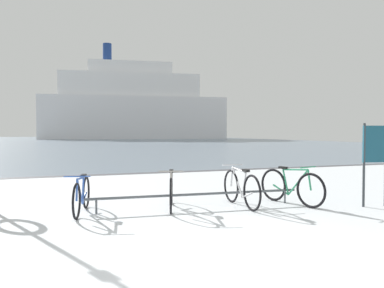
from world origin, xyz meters
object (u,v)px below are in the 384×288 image
bicycle_1 (171,190)px  bicycle_3 (291,187)px  bicycle_0 (82,195)px  info_sign (375,151)px  bicycle_2 (241,188)px  ferry_ship (133,107)px

bicycle_1 → bicycle_3: bicycle_3 is taller
bicycle_0 → info_sign: 5.90m
bicycle_1 → bicycle_2: bicycle_2 is taller
bicycle_1 → bicycle_3: (2.51, -0.44, 0.01)m
bicycle_1 → bicycle_3: size_ratio=0.96×
bicycle_2 → ferry_ship: bearing=80.5°
bicycle_0 → bicycle_1: size_ratio=0.98×
bicycle_2 → bicycle_3: size_ratio=1.01×
bicycle_3 → bicycle_1: bearing=170.1°
bicycle_1 → info_sign: info_sign is taller
info_sign → bicycle_1: bearing=163.2°
bicycle_2 → bicycle_3: 1.12m
bicycle_3 → ferry_ship: bearing=81.3°
bicycle_3 → bicycle_0: bearing=172.4°
info_sign → ferry_ship: (9.95, 75.46, 5.67)m
bicycle_2 → ferry_ship: ferry_ship is taller
bicycle_0 → bicycle_3: bearing=-7.6°
bicycle_0 → info_sign: bearing=-13.1°
bicycle_0 → ferry_ship: size_ratio=0.04×
bicycle_2 → bicycle_1: bearing=168.9°
bicycle_3 → info_sign: 1.83m
bicycle_2 → info_sign: info_sign is taller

